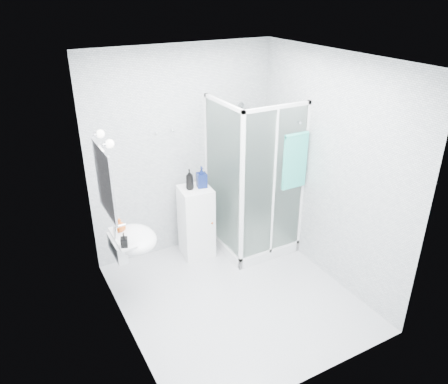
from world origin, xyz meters
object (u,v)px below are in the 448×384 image
wall_basin (132,240)px  soap_dispenser_black (124,240)px  storage_cabinet (196,222)px  shampoo_bottle_a (190,179)px  hand_towel (295,160)px  soap_dispenser_orange (120,225)px  shower_enclosure (251,219)px  shampoo_bottle_b (202,177)px

wall_basin → soap_dispenser_black: bearing=-123.1°
storage_cabinet → shampoo_bottle_a: shampoo_bottle_a is taller
hand_towel → soap_dispenser_orange: bearing=174.8°
storage_cabinet → hand_towel: (0.99, -0.64, 0.88)m
wall_basin → hand_towel: size_ratio=0.82×
storage_cabinet → shower_enclosure: bearing=-14.3°
hand_towel → shampoo_bottle_a: bearing=148.1°
shampoo_bottle_a → shampoo_bottle_b: shampoo_bottle_b is taller
hand_towel → shampoo_bottle_b: hand_towel is taller
hand_towel → soap_dispenser_orange: 2.11m
wall_basin → soap_dispenser_orange: 0.19m
shower_enclosure → hand_towel: shower_enclosure is taller
hand_towel → shampoo_bottle_b: bearing=144.3°
shower_enclosure → soap_dispenser_black: 1.91m
hand_towel → soap_dispenser_black: 2.15m
shampoo_bottle_a → shampoo_bottle_b: size_ratio=0.97×
wall_basin → shampoo_bottle_a: bearing=31.6°
wall_basin → hand_towel: hand_towel is taller
soap_dispenser_orange → wall_basin: bearing=-52.6°
soap_dispenser_black → hand_towel: bearing=2.8°
wall_basin → soap_dispenser_black: size_ratio=3.76×
wall_basin → shampoo_bottle_b: shampoo_bottle_b is taller
wall_basin → shampoo_bottle_b: size_ratio=2.11×
shower_enclosure → shampoo_bottle_b: size_ratio=7.54×
wall_basin → shampoo_bottle_a: size_ratio=2.19×
shampoo_bottle_b → soap_dispenser_black: shampoo_bottle_b is taller
wall_basin → storage_cabinet: wall_basin is taller
shampoo_bottle_b → storage_cabinet: bearing=-177.4°
wall_basin → shampoo_bottle_a: shampoo_bottle_a is taller
storage_cabinet → hand_towel: hand_towel is taller
hand_towel → soap_dispenser_orange: (-2.07, 0.19, -0.40)m
shower_enclosure → shampoo_bottle_a: shower_enclosure is taller
shower_enclosure → soap_dispenser_orange: size_ratio=12.92×
shampoo_bottle_a → soap_dispenser_orange: size_ratio=1.65×
soap_dispenser_black → wall_basin: bearing=56.9°
shampoo_bottle_b → wall_basin: bearing=-152.7°
shower_enclosure → wall_basin: bearing=-169.2°
wall_basin → shower_enclosure: bearing=10.8°
shower_enclosure → shampoo_bottle_a: 0.98m
soap_dispenser_orange → shower_enclosure: bearing=7.0°
hand_towel → soap_dispenser_black: (-2.11, -0.10, -0.40)m
shower_enclosure → shampoo_bottle_b: shower_enclosure is taller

